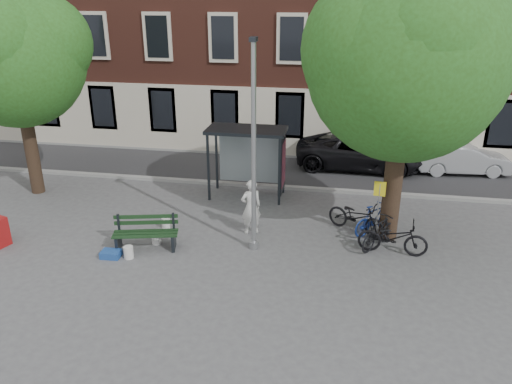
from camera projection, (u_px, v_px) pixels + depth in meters
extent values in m
plane|color=#4C4C4F|center=(254.00, 248.00, 15.01)|extent=(90.00, 90.00, 0.00)
cube|color=#28282B|center=(283.00, 171.00, 21.40)|extent=(40.00, 4.00, 0.01)
cube|color=gray|center=(277.00, 187.00, 19.55)|extent=(40.00, 0.25, 0.12)
cube|color=gray|center=(289.00, 156.00, 23.20)|extent=(40.00, 0.25, 0.12)
cylinder|color=#9EA0A3|center=(254.00, 153.00, 13.89)|extent=(0.14, 0.14, 6.00)
cylinder|color=#9EA0A3|center=(254.00, 245.00, 14.97)|extent=(0.28, 0.28, 0.24)
cube|color=#1E2328|center=(254.00, 39.00, 12.75)|extent=(0.18, 0.35, 0.12)
cylinder|color=black|center=(393.00, 186.00, 15.09)|extent=(0.56, 0.56, 3.40)
sphere|color=#295519|center=(406.00, 61.00, 13.70)|extent=(5.60, 5.60, 5.60)
sphere|color=#295519|center=(441.00, 42.00, 13.73)|extent=(3.92, 3.92, 3.92)
sphere|color=#295519|center=(378.00, 51.00, 13.45)|extent=(4.20, 4.20, 4.20)
sphere|color=#295519|center=(421.00, 42.00, 12.62)|extent=(3.64, 3.64, 3.64)
cylinder|color=black|center=(32.00, 152.00, 18.63)|extent=(0.48, 0.48, 3.20)
sphere|color=#295519|center=(15.00, 59.00, 17.35)|extent=(4.80, 4.80, 4.80)
sphere|color=#295519|center=(43.00, 43.00, 17.38)|extent=(3.36, 3.36, 3.36)
sphere|color=#295519|center=(1.00, 43.00, 16.28)|extent=(3.12, 3.12, 3.12)
cube|color=#1E2328|center=(208.00, 168.00, 18.03)|extent=(0.08, 0.08, 2.50)
cube|color=#1E2328|center=(280.00, 172.00, 17.60)|extent=(0.08, 0.08, 2.50)
cube|color=#1E2328|center=(217.00, 158.00, 19.12)|extent=(0.08, 0.08, 2.50)
cube|color=#1E2328|center=(284.00, 162.00, 18.69)|extent=(0.08, 0.08, 2.50)
cube|color=#1E2328|center=(247.00, 130.00, 17.87)|extent=(2.85, 1.45, 0.12)
cube|color=#8C999E|center=(250.00, 157.00, 18.86)|extent=(2.34, 0.04, 2.00)
cube|color=#1E2328|center=(282.00, 164.00, 18.10)|extent=(0.12, 1.14, 2.12)
cube|color=#D84C19|center=(284.00, 164.00, 18.09)|extent=(0.02, 0.90, 1.62)
imported|color=silver|center=(251.00, 207.00, 15.63)|extent=(0.79, 0.70, 1.81)
cube|color=#1E2328|center=(118.00, 242.00, 14.84)|extent=(0.22, 0.60, 0.49)
cube|color=#1E2328|center=(174.00, 241.00, 14.93)|extent=(0.22, 0.60, 0.49)
cube|color=#173418|center=(144.00, 237.00, 14.60)|extent=(1.88, 0.57, 0.04)
cube|color=#173418|center=(145.00, 234.00, 14.79)|extent=(1.88, 0.57, 0.04)
cube|color=#173418|center=(146.00, 231.00, 14.97)|extent=(1.88, 0.57, 0.04)
cube|color=#173418|center=(146.00, 223.00, 14.99)|extent=(1.87, 0.50, 0.11)
cube|color=#173418|center=(146.00, 217.00, 14.91)|extent=(1.87, 0.50, 0.11)
imported|color=black|center=(393.00, 237.00, 14.54)|extent=(2.05, 0.86, 1.05)
imported|color=navy|center=(374.00, 219.00, 15.75)|extent=(1.53, 1.51, 1.01)
imported|color=black|center=(356.00, 217.00, 15.84)|extent=(2.09, 1.67, 1.06)
imported|color=black|center=(379.00, 232.00, 14.89)|extent=(1.36, 1.62, 1.00)
imported|color=black|center=(359.00, 151.00, 21.57)|extent=(5.47, 2.67, 1.50)
imported|color=#ACAFB4|center=(463.00, 159.00, 20.99)|extent=(3.98, 1.74, 1.27)
cube|color=#1F468F|center=(111.00, 254.00, 14.48)|extent=(0.57, 0.42, 0.20)
cylinder|color=silver|center=(129.00, 252.00, 14.41)|extent=(0.36, 0.36, 0.36)
cylinder|color=white|center=(156.00, 238.00, 15.25)|extent=(0.33, 0.33, 0.36)
cylinder|color=silver|center=(166.00, 223.00, 16.24)|extent=(0.31, 0.31, 0.36)
cylinder|color=#9EA0A3|center=(377.00, 214.00, 15.02)|extent=(0.04, 0.04, 1.93)
cube|color=yellow|center=(380.00, 189.00, 14.72)|extent=(0.34, 0.07, 0.45)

